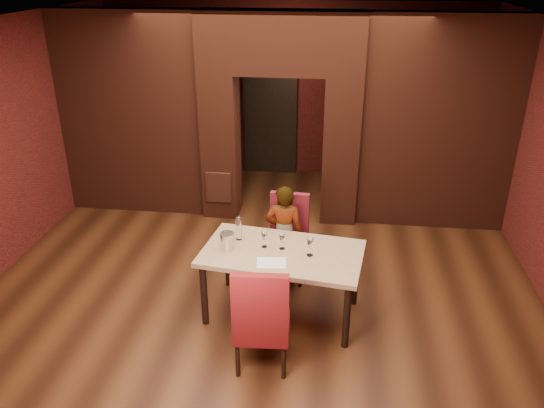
{
  "coord_description": "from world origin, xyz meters",
  "views": [
    {
      "loc": [
        0.84,
        -5.88,
        3.85
      ],
      "look_at": [
        0.12,
        0.0,
        1.11
      ],
      "focal_mm": 35.0,
      "sensor_mm": 36.0,
      "label": 1
    }
  ],
  "objects_px": {
    "chair_far": "(287,239)",
    "wine_glass_c": "(310,247)",
    "chair_near": "(262,314)",
    "wine_glass_b": "(282,242)",
    "wine_bucket": "(227,241)",
    "water_bottle": "(239,228)",
    "potted_plant": "(345,259)",
    "person_seated": "(284,235)",
    "dining_table": "(282,283)",
    "wine_glass_a": "(264,240)"
  },
  "relations": [
    {
      "from": "chair_far",
      "to": "wine_glass_c",
      "type": "xyz_separation_m",
      "value": [
        0.34,
        -0.86,
        0.39
      ]
    },
    {
      "from": "chair_far",
      "to": "chair_near",
      "type": "xyz_separation_m",
      "value": [
        -0.09,
        -1.67,
        0.05
      ]
    },
    {
      "from": "wine_glass_b",
      "to": "wine_bucket",
      "type": "height_order",
      "value": "wine_bucket"
    },
    {
      "from": "wine_glass_c",
      "to": "chair_near",
      "type": "bearing_deg",
      "value": -117.66
    },
    {
      "from": "wine_glass_c",
      "to": "water_bottle",
      "type": "distance_m",
      "value": 0.89
    },
    {
      "from": "chair_far",
      "to": "wine_bucket",
      "type": "height_order",
      "value": "chair_far"
    },
    {
      "from": "potted_plant",
      "to": "wine_bucket",
      "type": "bearing_deg",
      "value": -143.89
    },
    {
      "from": "chair_near",
      "to": "person_seated",
      "type": "distance_m",
      "value": 1.59
    },
    {
      "from": "person_seated",
      "to": "wine_bucket",
      "type": "distance_m",
      "value": 0.97
    },
    {
      "from": "chair_far",
      "to": "wine_glass_b",
      "type": "distance_m",
      "value": 0.84
    },
    {
      "from": "chair_far",
      "to": "water_bottle",
      "type": "bearing_deg",
      "value": -127.47
    },
    {
      "from": "chair_near",
      "to": "wine_glass_b",
      "type": "xyz_separation_m",
      "value": [
        0.1,
        0.92,
        0.33
      ]
    },
    {
      "from": "dining_table",
      "to": "wine_bucket",
      "type": "relative_size",
      "value": 9.18
    },
    {
      "from": "dining_table",
      "to": "water_bottle",
      "type": "xyz_separation_m",
      "value": [
        -0.54,
        0.22,
        0.57
      ]
    },
    {
      "from": "chair_near",
      "to": "wine_glass_c",
      "type": "height_order",
      "value": "chair_near"
    },
    {
      "from": "potted_plant",
      "to": "wine_glass_b",
      "type": "bearing_deg",
      "value": -128.78
    },
    {
      "from": "chair_near",
      "to": "potted_plant",
      "type": "bearing_deg",
      "value": -118.03
    },
    {
      "from": "wine_bucket",
      "to": "potted_plant",
      "type": "height_order",
      "value": "wine_bucket"
    },
    {
      "from": "chair_far",
      "to": "potted_plant",
      "type": "bearing_deg",
      "value": 16.71
    },
    {
      "from": "wine_glass_c",
      "to": "water_bottle",
      "type": "xyz_separation_m",
      "value": [
        -0.85,
        0.27,
        0.04
      ]
    },
    {
      "from": "wine_glass_b",
      "to": "water_bottle",
      "type": "relative_size",
      "value": 0.63
    },
    {
      "from": "dining_table",
      "to": "water_bottle",
      "type": "distance_m",
      "value": 0.81
    },
    {
      "from": "wine_glass_b",
      "to": "water_bottle",
      "type": "distance_m",
      "value": 0.55
    },
    {
      "from": "dining_table",
      "to": "potted_plant",
      "type": "bearing_deg",
      "value": 60.74
    },
    {
      "from": "wine_glass_b",
      "to": "potted_plant",
      "type": "height_order",
      "value": "wine_glass_b"
    },
    {
      "from": "person_seated",
      "to": "potted_plant",
      "type": "xyz_separation_m",
      "value": [
        0.79,
        0.26,
        -0.47
      ]
    },
    {
      "from": "chair_near",
      "to": "person_seated",
      "type": "bearing_deg",
      "value": -95.46
    },
    {
      "from": "wine_bucket",
      "to": "wine_glass_a",
      "type": "bearing_deg",
      "value": 12.08
    },
    {
      "from": "wine_bucket",
      "to": "potted_plant",
      "type": "relative_size",
      "value": 0.48
    },
    {
      "from": "dining_table",
      "to": "chair_far",
      "type": "xyz_separation_m",
      "value": [
        -0.02,
        0.81,
        0.14
      ]
    },
    {
      "from": "water_bottle",
      "to": "wine_glass_c",
      "type": "bearing_deg",
      "value": -17.92
    },
    {
      "from": "dining_table",
      "to": "water_bottle",
      "type": "height_order",
      "value": "water_bottle"
    },
    {
      "from": "wine_glass_a",
      "to": "wine_glass_c",
      "type": "height_order",
      "value": "wine_glass_c"
    },
    {
      "from": "wine_bucket",
      "to": "water_bottle",
      "type": "height_order",
      "value": "water_bottle"
    },
    {
      "from": "wine_glass_a",
      "to": "wine_glass_b",
      "type": "distance_m",
      "value": 0.21
    },
    {
      "from": "person_seated",
      "to": "wine_glass_c",
      "type": "distance_m",
      "value": 0.9
    },
    {
      "from": "dining_table",
      "to": "person_seated",
      "type": "relative_size",
      "value": 1.34
    },
    {
      "from": "person_seated",
      "to": "wine_bucket",
      "type": "relative_size",
      "value": 6.84
    },
    {
      "from": "person_seated",
      "to": "wine_glass_a",
      "type": "distance_m",
      "value": 0.72
    },
    {
      "from": "chair_near",
      "to": "water_bottle",
      "type": "bearing_deg",
      "value": -71.97
    },
    {
      "from": "dining_table",
      "to": "potted_plant",
      "type": "height_order",
      "value": "dining_table"
    },
    {
      "from": "person_seated",
      "to": "wine_bucket",
      "type": "bearing_deg",
      "value": 56.13
    },
    {
      "from": "person_seated",
      "to": "wine_glass_b",
      "type": "xyz_separation_m",
      "value": [
        0.04,
        -0.67,
        0.27
      ]
    },
    {
      "from": "dining_table",
      "to": "person_seated",
      "type": "xyz_separation_m",
      "value": [
        -0.05,
        0.72,
        0.25
      ]
    },
    {
      "from": "dining_table",
      "to": "chair_near",
      "type": "height_order",
      "value": "chair_near"
    },
    {
      "from": "potted_plant",
      "to": "chair_near",
      "type": "bearing_deg",
      "value": -114.64
    },
    {
      "from": "dining_table",
      "to": "wine_glass_b",
      "type": "bearing_deg",
      "value": 106.74
    },
    {
      "from": "wine_glass_b",
      "to": "wine_glass_c",
      "type": "bearing_deg",
      "value": -18.7
    },
    {
      "from": "wine_glass_a",
      "to": "wine_glass_b",
      "type": "height_order",
      "value": "wine_glass_b"
    },
    {
      "from": "chair_near",
      "to": "water_bottle",
      "type": "distance_m",
      "value": 1.23
    }
  ]
}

